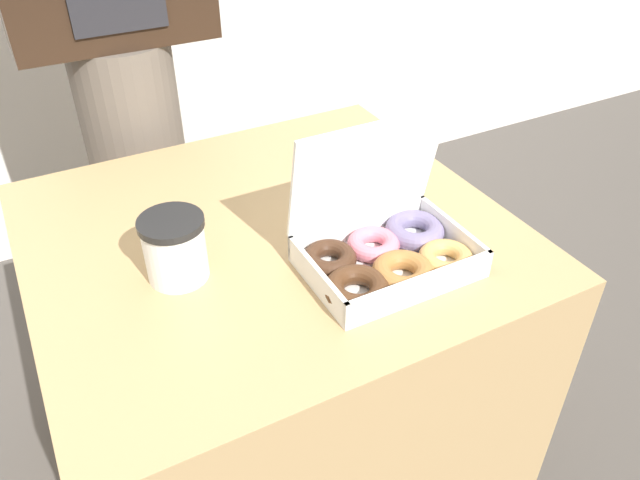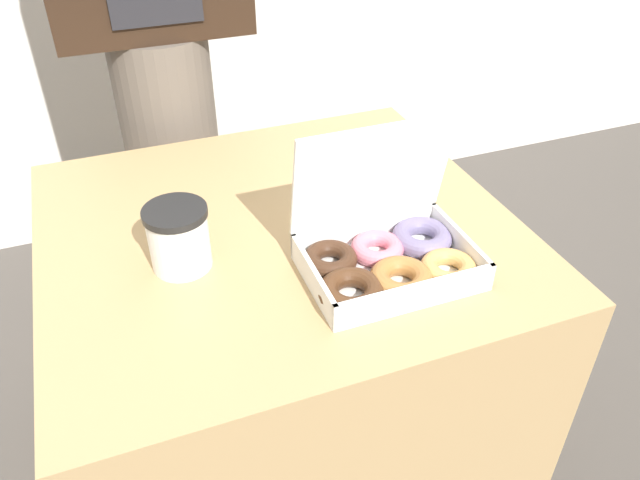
# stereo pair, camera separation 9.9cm
# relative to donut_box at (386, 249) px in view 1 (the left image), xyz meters

# --- Properties ---
(ground_plane) EXTENTS (14.00, 14.00, 0.00)m
(ground_plane) POSITION_rel_donut_box_xyz_m (-0.13, 0.19, -0.76)
(ground_plane) COLOR #4C4742
(table) EXTENTS (0.84, 0.79, 0.72)m
(table) POSITION_rel_donut_box_xyz_m (-0.13, 0.19, -0.40)
(table) COLOR tan
(table) RESTS_ON ground_plane
(donut_box) EXTENTS (0.31, 0.23, 0.24)m
(donut_box) POSITION_rel_donut_box_xyz_m (0.00, 0.00, 0.00)
(donut_box) COLOR white
(donut_box) RESTS_ON table
(coffee_cup) EXTENTS (0.10, 0.10, 0.11)m
(coffee_cup) POSITION_rel_donut_box_xyz_m (-0.31, 0.14, 0.02)
(coffee_cup) COLOR white
(coffee_cup) RESTS_ON table
(person_customer) EXTENTS (0.43, 0.24, 1.69)m
(person_customer) POSITION_rel_donut_box_xyz_m (-0.23, 0.78, 0.14)
(person_customer) COLOR #665B51
(person_customer) RESTS_ON ground_plane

